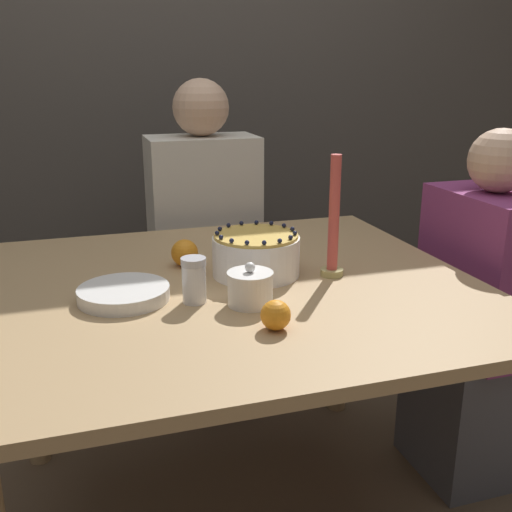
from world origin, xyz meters
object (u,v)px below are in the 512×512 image
Objects in this scene: sugar_bowl at (251,288)px; sugar_shaker at (194,280)px; cake at (256,255)px; candle at (334,227)px; person_woman_floral at (479,335)px; person_man_blue_shirt at (205,268)px.

sugar_bowl is 0.13m from sugar_shaker.
cake is 2.14× the size of sugar_bowl.
person_woman_floral reaches higher than candle.
candle is at bearing 26.34° from sugar_bowl.
cake is at bearing 90.33° from person_woman_floral.
sugar_shaker is at bearing 76.05° from person_man_blue_shirt.
person_woman_floral reaches higher than sugar_bowl.
candle is (0.38, 0.08, 0.08)m from sugar_shaker.
sugar_bowl is 0.96m from person_man_blue_shirt.
sugar_shaker is 0.40m from candle.
person_woman_floral reaches higher than sugar_shaker.
person_woman_floral is at bearing 134.93° from person_man_blue_shirt.
cake reaches higher than sugar_bowl.
candle is 0.69m from person_woman_floral.
sugar_bowl is 0.90m from person_woman_floral.
candle is at bearing -19.45° from cake.
cake is 0.18× the size of person_man_blue_shirt.
sugar_shaker is 1.01m from person_woman_floral.
person_woman_floral is at bearing 7.33° from candle.
person_woman_floral is (0.82, 0.20, -0.32)m from sugar_bowl.
sugar_bowl is 0.99× the size of sugar_shaker.
sugar_shaker is at bearing 156.22° from sugar_bowl.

